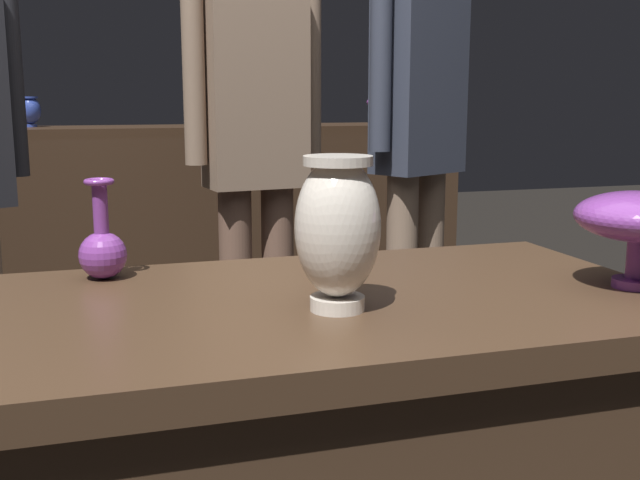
{
  "coord_description": "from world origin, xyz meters",
  "views": [
    {
      "loc": [
        -0.32,
        -1.13,
        1.11
      ],
      "look_at": [
        0.01,
        -0.04,
        0.9
      ],
      "focal_mm": 43.09,
      "sensor_mm": 36.0,
      "label": 1
    }
  ],
  "objects_px": {
    "shelf_vase_far_right": "(384,103)",
    "visitor_near_right": "(418,123)",
    "vase_left_accent": "(102,248)",
    "shelf_vase_left": "(30,110)",
    "vase_tall_behind": "(639,218)",
    "shelf_vase_right": "(278,103)",
    "visitor_center_back": "(255,139)",
    "vase_centerpiece": "(338,228)"
  },
  "relations": [
    {
      "from": "vase_tall_behind",
      "to": "shelf_vase_right",
      "type": "bearing_deg",
      "value": 90.66
    },
    {
      "from": "vase_left_accent",
      "to": "shelf_vase_left",
      "type": "bearing_deg",
      "value": 96.21
    },
    {
      "from": "vase_tall_behind",
      "to": "shelf_vase_left",
      "type": "xyz_separation_m",
      "value": [
        -1.07,
        2.37,
        0.14
      ]
    },
    {
      "from": "vase_centerpiece",
      "to": "shelf_vase_left",
      "type": "xyz_separation_m",
      "value": [
        -0.55,
        2.35,
        0.13
      ]
    },
    {
      "from": "vase_centerpiece",
      "to": "shelf_vase_right",
      "type": "xyz_separation_m",
      "value": [
        0.49,
        2.32,
        0.16
      ]
    },
    {
      "from": "shelf_vase_right",
      "to": "visitor_near_right",
      "type": "bearing_deg",
      "value": -73.12
    },
    {
      "from": "vase_tall_behind",
      "to": "vase_left_accent",
      "type": "xyz_separation_m",
      "value": [
        -0.84,
        0.33,
        -0.06
      ]
    },
    {
      "from": "shelf_vase_far_right",
      "to": "visitor_center_back",
      "type": "height_order",
      "value": "visitor_center_back"
    },
    {
      "from": "vase_centerpiece",
      "to": "shelf_vase_right",
      "type": "distance_m",
      "value": 2.38
    },
    {
      "from": "vase_tall_behind",
      "to": "shelf_vase_left",
      "type": "height_order",
      "value": "shelf_vase_left"
    },
    {
      "from": "vase_centerpiece",
      "to": "visitor_near_right",
      "type": "xyz_separation_m",
      "value": [
        0.77,
        1.42,
        0.1
      ]
    },
    {
      "from": "shelf_vase_left",
      "to": "shelf_vase_far_right",
      "type": "bearing_deg",
      "value": -0.08
    },
    {
      "from": "vase_tall_behind",
      "to": "visitor_near_right",
      "type": "distance_m",
      "value": 1.46
    },
    {
      "from": "shelf_vase_left",
      "to": "shelf_vase_right",
      "type": "height_order",
      "value": "shelf_vase_right"
    },
    {
      "from": "visitor_center_back",
      "to": "visitor_near_right",
      "type": "bearing_deg",
      "value": 171.0
    },
    {
      "from": "shelf_vase_left",
      "to": "visitor_center_back",
      "type": "xyz_separation_m",
      "value": [
        0.74,
        -0.92,
        -0.08
      ]
    },
    {
      "from": "shelf_vase_far_right",
      "to": "visitor_near_right",
      "type": "height_order",
      "value": "visitor_near_right"
    },
    {
      "from": "visitor_center_back",
      "to": "visitor_near_right",
      "type": "xyz_separation_m",
      "value": [
        0.57,
        -0.02,
        0.04
      ]
    },
    {
      "from": "vase_left_accent",
      "to": "visitor_near_right",
      "type": "relative_size",
      "value": 0.1
    },
    {
      "from": "visitor_center_back",
      "to": "visitor_near_right",
      "type": "height_order",
      "value": "visitor_near_right"
    },
    {
      "from": "shelf_vase_right",
      "to": "vase_centerpiece",
      "type": "bearing_deg",
      "value": -101.92
    },
    {
      "from": "vase_tall_behind",
      "to": "visitor_near_right",
      "type": "bearing_deg",
      "value": 80.15
    },
    {
      "from": "vase_left_accent",
      "to": "shelf_vase_left",
      "type": "distance_m",
      "value": 2.06
    },
    {
      "from": "vase_left_accent",
      "to": "shelf_vase_far_right",
      "type": "height_order",
      "value": "shelf_vase_far_right"
    },
    {
      "from": "shelf_vase_far_right",
      "to": "shelf_vase_right",
      "type": "xyz_separation_m",
      "value": [
        -0.52,
        -0.02,
        0.0
      ]
    },
    {
      "from": "vase_left_accent",
      "to": "visitor_near_right",
      "type": "height_order",
      "value": "visitor_near_right"
    },
    {
      "from": "shelf_vase_far_right",
      "to": "visitor_near_right",
      "type": "bearing_deg",
      "value": -104.71
    },
    {
      "from": "vase_left_accent",
      "to": "visitor_center_back",
      "type": "xyz_separation_m",
      "value": [
        0.52,
        1.12,
        0.12
      ]
    },
    {
      "from": "vase_centerpiece",
      "to": "vase_tall_behind",
      "type": "distance_m",
      "value": 0.52
    },
    {
      "from": "shelf_vase_left",
      "to": "shelf_vase_right",
      "type": "xyz_separation_m",
      "value": [
        1.04,
        -0.03,
        0.03
      ]
    },
    {
      "from": "vase_centerpiece",
      "to": "shelf_vase_right",
      "type": "relative_size",
      "value": 1.34
    },
    {
      "from": "shelf_vase_right",
      "to": "vase_left_accent",
      "type": "bearing_deg",
      "value": -112.13
    },
    {
      "from": "shelf_vase_right",
      "to": "visitor_center_back",
      "type": "distance_m",
      "value": 0.95
    },
    {
      "from": "vase_centerpiece",
      "to": "vase_left_accent",
      "type": "distance_m",
      "value": 0.46
    },
    {
      "from": "visitor_center_back",
      "to": "shelf_vase_left",
      "type": "bearing_deg",
      "value": -58.49
    },
    {
      "from": "shelf_vase_left",
      "to": "shelf_vase_far_right",
      "type": "relative_size",
      "value": 0.76
    },
    {
      "from": "vase_centerpiece",
      "to": "vase_left_accent",
      "type": "xyz_separation_m",
      "value": [
        -0.33,
        0.31,
        -0.07
      ]
    },
    {
      "from": "vase_left_accent",
      "to": "shelf_vase_right",
      "type": "bearing_deg",
      "value": 67.87
    },
    {
      "from": "vase_tall_behind",
      "to": "visitor_center_back",
      "type": "bearing_deg",
      "value": 102.69
    },
    {
      "from": "shelf_vase_left",
      "to": "shelf_vase_right",
      "type": "relative_size",
      "value": 0.72
    },
    {
      "from": "vase_centerpiece",
      "to": "shelf_vase_far_right",
      "type": "distance_m",
      "value": 2.56
    },
    {
      "from": "vase_centerpiece",
      "to": "vase_left_accent",
      "type": "relative_size",
      "value": 1.31
    }
  ]
}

